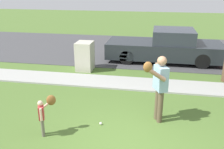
# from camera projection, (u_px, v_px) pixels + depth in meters

# --- Properties ---
(ground_plane) EXTENTS (48.00, 48.00, 0.00)m
(ground_plane) POSITION_uv_depth(u_px,v_px,m) (140.00, 86.00, 8.94)
(ground_plane) COLOR #4C6B2D
(sidewalk_strip) EXTENTS (36.00, 1.20, 0.06)m
(sidewalk_strip) POSITION_uv_depth(u_px,v_px,m) (140.00, 84.00, 9.03)
(sidewalk_strip) COLOR #A3A39E
(sidewalk_strip) RESTS_ON ground
(road_surface) EXTENTS (36.00, 6.80, 0.02)m
(road_surface) POSITION_uv_depth(u_px,v_px,m) (147.00, 50.00, 13.65)
(road_surface) COLOR #424244
(road_surface) RESTS_ON ground
(person_adult) EXTENTS (0.65, 0.84, 1.78)m
(person_adult) POSITION_uv_depth(u_px,v_px,m) (159.00, 83.00, 6.33)
(person_adult) COLOR brown
(person_adult) RESTS_ON ground
(person_child) EXTENTS (0.40, 0.49, 0.98)m
(person_child) POSITION_uv_depth(u_px,v_px,m) (45.00, 110.00, 5.90)
(person_child) COLOR #6B6656
(person_child) RESTS_ON ground
(baseball) EXTENTS (0.07, 0.07, 0.07)m
(baseball) POSITION_uv_depth(u_px,v_px,m) (101.00, 123.00, 6.50)
(baseball) COLOR white
(baseball) RESTS_ON ground
(utility_cabinet) EXTENTS (0.65, 0.77, 1.19)m
(utility_cabinet) POSITION_uv_depth(u_px,v_px,m) (85.00, 56.00, 10.38)
(utility_cabinet) COLOR beige
(utility_cabinet) RESTS_ON ground
(parked_pickup_dark) EXTENTS (5.20, 1.95, 1.48)m
(parked_pickup_dark) POSITION_uv_depth(u_px,v_px,m) (166.00, 47.00, 11.54)
(parked_pickup_dark) COLOR #23282D
(parked_pickup_dark) RESTS_ON road_surface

